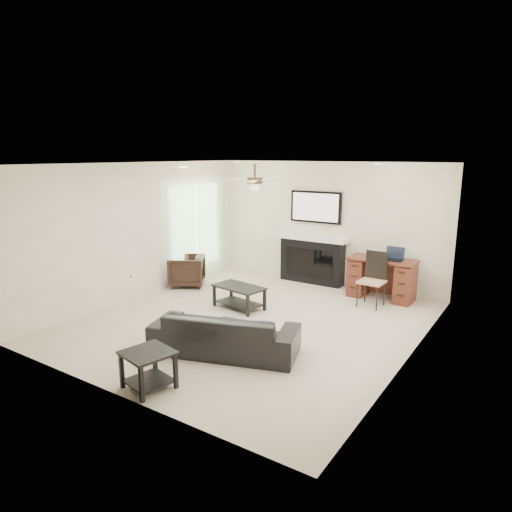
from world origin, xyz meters
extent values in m
plane|color=beige|center=(0.00, 0.00, 0.00)|extent=(5.50, 5.50, 0.00)
cube|color=white|center=(0.00, 0.00, 2.50)|extent=(5.00, 5.50, 0.04)
cube|color=#F0E8CB|center=(0.00, 2.75, 1.25)|extent=(5.00, 0.04, 2.50)
cube|color=#F0E8CB|center=(0.00, -2.75, 1.25)|extent=(5.00, 0.04, 2.50)
cube|color=#F0E8CB|center=(-2.50, 0.00, 1.25)|extent=(0.04, 5.50, 2.50)
cube|color=#F0E8CB|center=(2.50, 0.00, 1.25)|extent=(0.04, 5.50, 2.50)
cube|color=white|center=(2.45, 0.10, 1.23)|extent=(0.04, 5.10, 2.40)
cube|color=#93BC89|center=(-2.46, 1.55, 1.05)|extent=(0.04, 1.80, 2.10)
cylinder|color=#382619|center=(0.00, 0.10, 2.25)|extent=(1.40, 1.40, 0.30)
imported|color=black|center=(0.36, -1.19, 0.29)|extent=(2.11, 1.35, 0.58)
imported|color=black|center=(-2.24, 0.96, 0.32)|extent=(0.95, 0.94, 0.63)
cube|color=black|center=(-0.54, 0.41, 0.20)|extent=(0.97, 0.64, 0.40)
cube|color=black|center=(0.21, -2.44, 0.23)|extent=(0.62, 0.62, 0.45)
cube|color=black|center=(-2.79, -0.09, 0.23)|extent=(0.59, 0.59, 0.45)
cube|color=black|center=(-0.22, 2.58, 0.95)|extent=(1.52, 0.34, 1.91)
cube|color=#411C10|center=(1.35, 2.32, 0.38)|extent=(1.22, 0.56, 0.76)
cube|color=black|center=(1.35, 1.77, 0.48)|extent=(0.44, 0.46, 0.97)
cube|color=black|center=(1.55, 2.30, 0.88)|extent=(0.33, 0.24, 0.23)
camera|label=1|loc=(3.89, -5.79, 2.65)|focal=32.00mm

